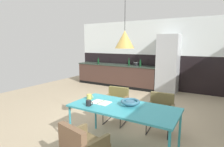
# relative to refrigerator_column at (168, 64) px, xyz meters

# --- Properties ---
(ground_plane) EXTENTS (9.07, 9.07, 0.00)m
(ground_plane) POSITION_rel_refrigerator_column_xyz_m (-0.45, -3.07, -1.02)
(ground_plane) COLOR tan
(back_wall_splashback_dark) EXTENTS (6.98, 0.12, 1.30)m
(back_wall_splashback_dark) POSITION_rel_refrigerator_column_xyz_m (-0.45, 0.36, -0.37)
(back_wall_splashback_dark) COLOR black
(back_wall_splashback_dark) RESTS_ON ground
(back_wall_panel_upper) EXTENTS (6.98, 0.12, 1.30)m
(back_wall_panel_upper) POSITION_rel_refrigerator_column_xyz_m (-0.45, 0.36, 0.93)
(back_wall_panel_upper) COLOR silver
(back_wall_panel_upper) RESTS_ON back_wall_splashback_dark
(kitchen_counter) EXTENTS (3.44, 0.63, 0.88)m
(kitchen_counter) POSITION_rel_refrigerator_column_xyz_m (-2.08, -0.00, -0.58)
(kitchen_counter) COLOR #442D26
(kitchen_counter) RESTS_ON ground
(refrigerator_column) EXTENTS (0.71, 0.60, 2.04)m
(refrigerator_column) POSITION_rel_refrigerator_column_xyz_m (0.00, 0.00, 0.00)
(refrigerator_column) COLOR #ADAFB2
(refrigerator_column) RESTS_ON ground
(dining_table) EXTENTS (1.70, 0.81, 0.74)m
(dining_table) POSITION_rel_refrigerator_column_xyz_m (0.26, -3.95, -0.33)
(dining_table) COLOR teal
(dining_table) RESTS_ON ground
(armchair_head_of_table) EXTENTS (0.53, 0.52, 0.76)m
(armchair_head_of_table) POSITION_rel_refrigerator_column_xyz_m (-0.35, -3.07, -0.51)
(armchair_head_of_table) COLOR brown
(armchair_head_of_table) RESTS_ON ground
(armchair_far_side) EXTENTS (0.56, 0.55, 0.76)m
(armchair_far_side) POSITION_rel_refrigerator_column_xyz_m (0.11, -4.82, -0.51)
(armchair_far_side) COLOR brown
(armchair_far_side) RESTS_ON ground
(armchair_near_window) EXTENTS (0.52, 0.50, 0.76)m
(armchair_near_window) POSITION_rel_refrigerator_column_xyz_m (0.61, -3.03, -0.54)
(armchair_near_window) COLOR brown
(armchair_near_window) RESTS_ON ground
(fruit_bowl) EXTENTS (0.31, 0.31, 0.09)m
(fruit_bowl) POSITION_rel_refrigerator_column_xyz_m (0.33, -3.84, -0.23)
(fruit_bowl) COLOR #33607F
(fruit_bowl) RESTS_ON dining_table
(open_book) EXTENTS (0.32, 0.23, 0.02)m
(open_book) POSITION_rel_refrigerator_column_xyz_m (-0.15, -3.98, -0.28)
(open_book) COLOR white
(open_book) RESTS_ON dining_table
(mug_glass_clear) EXTENTS (0.13, 0.09, 0.09)m
(mug_glass_clear) POSITION_rel_refrigerator_column_xyz_m (-0.44, -3.92, -0.24)
(mug_glass_clear) COLOR gold
(mug_glass_clear) RESTS_ON dining_table
(mug_tall_blue) EXTENTS (0.13, 0.08, 0.09)m
(mug_tall_blue) POSITION_rel_refrigerator_column_xyz_m (-0.24, -4.20, -0.24)
(mug_tall_blue) COLOR black
(mug_tall_blue) RESTS_ON dining_table
(cooking_pot) EXTENTS (0.22, 0.22, 0.15)m
(cooking_pot) POSITION_rel_refrigerator_column_xyz_m (-1.23, 0.10, -0.08)
(cooking_pot) COLOR black
(cooking_pot) RESTS_ON kitchen_counter
(bottle_oil_tall) EXTENTS (0.07, 0.07, 0.30)m
(bottle_oil_tall) POSITION_rel_refrigerator_column_xyz_m (-1.45, -0.11, -0.02)
(bottle_oil_tall) COLOR #0F3319
(bottle_oil_tall) RESTS_ON kitchen_counter
(bottle_wine_green) EXTENTS (0.08, 0.08, 0.26)m
(bottle_wine_green) POSITION_rel_refrigerator_column_xyz_m (-2.83, -0.19, -0.03)
(bottle_wine_green) COLOR #0F3319
(bottle_wine_green) RESTS_ON kitchen_counter
(bottle_vinegar_dark) EXTENTS (0.07, 0.07, 0.27)m
(bottle_vinegar_dark) POSITION_rel_refrigerator_column_xyz_m (-0.97, -0.15, -0.02)
(bottle_vinegar_dark) COLOR #0F3319
(bottle_vinegar_dark) RESTS_ON kitchen_counter
(pendant_lamp_over_table_near) EXTENTS (0.30, 0.30, 0.90)m
(pendant_lamp_over_table_near) POSITION_rel_refrigerator_column_xyz_m (0.26, -3.93, 0.77)
(pendant_lamp_over_table_near) COLOR black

